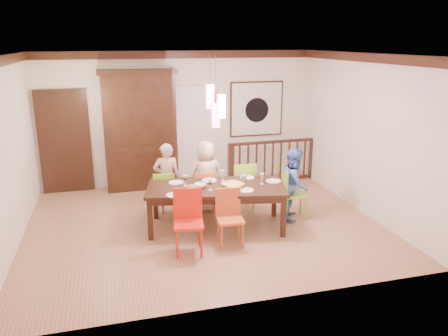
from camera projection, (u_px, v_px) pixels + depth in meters
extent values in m
plane|color=#956648|center=(204.00, 224.00, 7.70)|extent=(6.00, 6.00, 0.00)
plane|color=white|center=(201.00, 54.00, 6.88)|extent=(6.00, 6.00, 0.00)
plane|color=beige|center=(178.00, 119.00, 9.61)|extent=(6.00, 0.00, 6.00)
plane|color=beige|center=(7.00, 156.00, 6.54)|extent=(0.00, 5.00, 5.00)
plane|color=beige|center=(362.00, 134.00, 8.03)|extent=(0.00, 5.00, 5.00)
cube|color=black|center=(65.00, 143.00, 9.08)|extent=(1.04, 0.07, 2.24)
cube|color=silver|center=(195.00, 136.00, 9.77)|extent=(0.97, 0.05, 2.22)
cube|color=black|center=(256.00, 109.00, 9.98)|extent=(1.25, 0.04, 1.25)
cube|color=silver|center=(257.00, 109.00, 9.96)|extent=(1.18, 0.02, 1.18)
cylinder|color=black|center=(257.00, 110.00, 9.95)|extent=(0.56, 0.01, 0.56)
cube|color=#FF4C6F|center=(210.00, 96.00, 6.96)|extent=(0.11, 0.11, 0.38)
cylinder|color=black|center=(210.00, 70.00, 6.84)|extent=(0.01, 0.01, 0.46)
cube|color=#FF4C6F|center=(221.00, 106.00, 6.95)|extent=(0.11, 0.11, 0.38)
cylinder|color=black|center=(221.00, 75.00, 6.81)|extent=(0.01, 0.01, 0.61)
cube|color=#FF4C6F|center=(216.00, 115.00, 7.02)|extent=(0.11, 0.11, 0.38)
cylinder|color=black|center=(216.00, 79.00, 6.86)|extent=(0.01, 0.01, 0.76)
cube|color=black|center=(216.00, 187.00, 7.37)|extent=(2.48, 1.50, 0.05)
cube|color=black|center=(150.00, 205.00, 7.62)|extent=(0.09, 0.09, 0.70)
cube|color=black|center=(266.00, 194.00, 8.15)|extent=(0.09, 0.09, 0.70)
cube|color=black|center=(156.00, 225.00, 6.79)|extent=(0.09, 0.09, 0.70)
cube|color=black|center=(285.00, 211.00, 7.33)|extent=(0.09, 0.09, 0.70)
cube|color=black|center=(210.00, 183.00, 7.82)|extent=(2.08, 0.47, 0.10)
cube|color=black|center=(223.00, 201.00, 6.96)|extent=(2.08, 0.47, 0.10)
cube|color=#75B724|center=(165.00, 194.00, 7.98)|extent=(0.44, 0.44, 0.04)
cube|color=#75B724|center=(164.00, 182.00, 7.91)|extent=(0.38, 0.09, 0.42)
cylinder|color=#75B724|center=(158.00, 209.00, 7.85)|extent=(0.03, 0.03, 0.40)
cylinder|color=#75B724|center=(175.00, 207.00, 7.93)|extent=(0.03, 0.03, 0.40)
cylinder|color=#75B724|center=(156.00, 203.00, 8.14)|extent=(0.03, 0.03, 0.40)
cylinder|color=#75B724|center=(172.00, 201.00, 8.22)|extent=(0.03, 0.03, 0.40)
cube|color=#D75927|center=(204.00, 193.00, 8.09)|extent=(0.41, 0.41, 0.04)
cube|color=#D75927|center=(204.00, 181.00, 8.02)|extent=(0.37, 0.08, 0.41)
cylinder|color=#D75927|center=(198.00, 206.00, 7.97)|extent=(0.03, 0.03, 0.39)
cylinder|color=#D75927|center=(214.00, 205.00, 8.04)|extent=(0.03, 0.03, 0.39)
cylinder|color=#D75927|center=(195.00, 201.00, 8.25)|extent=(0.03, 0.03, 0.39)
cylinder|color=#D75927|center=(211.00, 199.00, 8.32)|extent=(0.03, 0.03, 0.39)
cube|color=#8FCA29|center=(242.00, 187.00, 8.23)|extent=(0.43, 0.43, 0.04)
cube|color=#8FCA29|center=(242.00, 174.00, 8.16)|extent=(0.43, 0.05, 0.47)
cylinder|color=#8FCA29|center=(236.00, 202.00, 8.10)|extent=(0.04, 0.04, 0.45)
cylinder|color=#8FCA29|center=(254.00, 200.00, 8.18)|extent=(0.04, 0.04, 0.45)
cylinder|color=#8FCA29|center=(231.00, 196.00, 8.42)|extent=(0.04, 0.04, 0.45)
cylinder|color=#8FCA29|center=(248.00, 194.00, 8.50)|extent=(0.04, 0.04, 0.45)
cube|color=red|center=(189.00, 224.00, 6.52)|extent=(0.50, 0.50, 0.04)
cube|color=red|center=(188.00, 208.00, 6.45)|extent=(0.44, 0.11, 0.48)
cylinder|color=red|center=(179.00, 245.00, 6.38)|extent=(0.04, 0.04, 0.46)
cylinder|color=red|center=(203.00, 242.00, 6.47)|extent=(0.04, 0.04, 0.46)
cylinder|color=red|center=(175.00, 235.00, 6.71)|extent=(0.04, 0.04, 0.46)
cylinder|color=red|center=(198.00, 233.00, 6.80)|extent=(0.04, 0.04, 0.46)
cube|color=#BD4D23|center=(230.00, 220.00, 6.78)|extent=(0.43, 0.43, 0.04)
cube|color=#BD4D23|center=(230.00, 205.00, 6.71)|extent=(0.41, 0.07, 0.44)
cylinder|color=#BD4D23|center=(223.00, 238.00, 6.65)|extent=(0.03, 0.03, 0.42)
cylinder|color=#BD4D23|center=(243.00, 236.00, 6.73)|extent=(0.03, 0.03, 0.42)
cylinder|color=#BD4D23|center=(217.00, 230.00, 6.95)|extent=(0.03, 0.03, 0.42)
cylinder|color=#BD4D23|center=(237.00, 227.00, 7.03)|extent=(0.03, 0.03, 0.42)
cube|color=#84BD39|center=(294.00, 194.00, 7.85)|extent=(0.49, 0.49, 0.04)
cube|color=#84BD39|center=(295.00, 181.00, 7.78)|extent=(0.12, 0.42, 0.45)
cylinder|color=#84BD39|center=(289.00, 210.00, 7.72)|extent=(0.04, 0.04, 0.43)
cylinder|color=#84BD39|center=(306.00, 209.00, 7.80)|extent=(0.04, 0.04, 0.43)
cylinder|color=#84BD39|center=(282.00, 204.00, 8.03)|extent=(0.04, 0.04, 0.43)
cylinder|color=#84BD39|center=(299.00, 202.00, 8.11)|extent=(0.04, 0.04, 0.43)
cube|color=black|center=(142.00, 166.00, 9.46)|extent=(1.50, 0.44, 0.97)
cube|color=black|center=(139.00, 109.00, 9.13)|extent=(1.50, 0.40, 1.50)
cube|color=black|center=(138.00, 108.00, 9.31)|extent=(1.29, 0.02, 1.29)
cube|color=black|center=(137.00, 72.00, 8.91)|extent=(1.61, 0.44, 0.10)
cube|color=black|center=(231.00, 165.00, 9.63)|extent=(0.12, 0.12, 0.92)
cube|color=black|center=(313.00, 159.00, 10.13)|extent=(0.12, 0.12, 0.92)
cube|color=black|center=(273.00, 142.00, 9.75)|extent=(2.11, 0.14, 0.06)
cube|color=black|center=(272.00, 179.00, 10.00)|extent=(1.99, 0.12, 0.05)
imported|color=beige|center=(167.00, 179.00, 8.02)|extent=(0.52, 0.37, 1.34)
imported|color=beige|center=(206.00, 176.00, 8.16)|extent=(0.69, 0.48, 1.34)
imported|color=#4574C3|center=(294.00, 184.00, 7.79)|extent=(0.72, 0.78, 1.29)
imported|color=yellow|center=(233.00, 186.00, 7.24)|extent=(0.45, 0.45, 0.08)
imported|color=white|center=(200.00, 185.00, 7.28)|extent=(0.23, 0.23, 0.06)
imported|color=silver|center=(192.00, 188.00, 7.11)|extent=(0.15, 0.15, 0.10)
imported|color=silver|center=(244.00, 178.00, 7.62)|extent=(0.14, 0.14, 0.10)
cylinder|color=white|center=(176.00, 183.00, 7.51)|extent=(0.26, 0.26, 0.01)
cylinder|color=white|center=(209.00, 180.00, 7.63)|extent=(0.26, 0.26, 0.01)
cylinder|color=white|center=(247.00, 177.00, 7.79)|extent=(0.26, 0.26, 0.01)
cylinder|color=white|center=(174.00, 195.00, 6.90)|extent=(0.26, 0.26, 0.01)
cylinder|color=white|center=(246.00, 190.00, 7.13)|extent=(0.26, 0.26, 0.01)
cylinder|color=white|center=(273.00, 181.00, 7.59)|extent=(0.26, 0.26, 0.01)
cube|color=#D83359|center=(223.00, 192.00, 7.04)|extent=(0.18, 0.14, 0.01)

